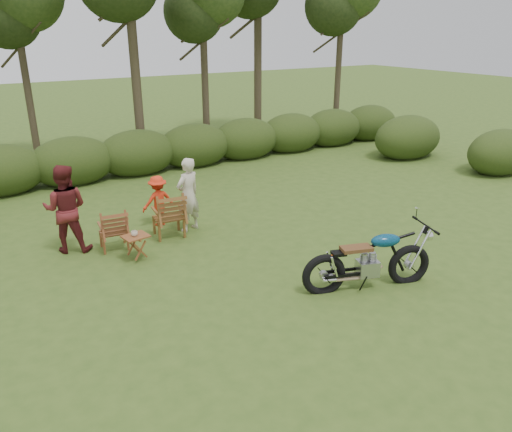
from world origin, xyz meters
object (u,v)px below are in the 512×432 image
adult_b (71,250)px  motorcycle (366,286)px  lawn_chair_right (170,236)px  adult_a (190,230)px  side_table (137,248)px  cup (134,234)px  lawn_chair_left (115,248)px  child (160,225)px

adult_b → motorcycle: bearing=158.3°
lawn_chair_right → adult_a: size_ratio=0.61×
side_table → cup: bearing=-168.1°
lawn_chair_left → child: (1.32, 0.79, 0.00)m
side_table → child: 1.91m
motorcycle → adult_b: bearing=151.5°
motorcycle → lawn_chair_left: size_ratio=2.57×
side_table → cup: size_ratio=3.95×
motorcycle → cup: bearing=152.3°
cup → lawn_chair_left: bearing=105.6°
lawn_chair_right → cup: (-1.04, -0.81, 0.58)m
lawn_chair_right → adult_b: (-2.07, 0.37, 0.00)m
child → motorcycle: bearing=110.7°
lawn_chair_right → adult_b: 2.11m
child → cup: bearing=51.9°
child → side_table: bearing=52.3°
motorcycle → child: bearing=131.3°
lawn_chair_right → side_table: 1.33m
lawn_chair_right → child: (0.06, 0.75, 0.00)m
adult_a → adult_b: bearing=-25.8°
lawn_chair_left → adult_b: adult_b is taller
motorcycle → adult_b: 6.13m
lawn_chair_left → motorcycle: bearing=136.2°
adult_b → adult_a: bearing=-161.6°
adult_b → lawn_chair_left: bearing=178.2°
cup → adult_b: adult_b is taller
adult_a → cup: bearing=9.9°
motorcycle → cup: (-3.20, 3.26, 0.58)m
lawn_chair_left → adult_a: bearing=-170.3°
lawn_chair_left → adult_b: bearing=-20.6°
lawn_chair_left → side_table: (0.23, -0.77, 0.26)m
lawn_chair_right → lawn_chair_left: (-1.26, -0.04, 0.00)m
side_table → adult_a: 1.81m
lawn_chair_right → adult_b: size_ratio=0.56×
adult_a → child: bearing=-74.2°
motorcycle → adult_b: size_ratio=1.25×
lawn_chair_right → adult_b: adult_b is taller
motorcycle → side_table: (-3.18, 3.26, 0.26)m
side_table → child: child is taller
lawn_chair_left → side_table: side_table is taller
lawn_chair_right → side_table: (-1.03, -0.80, 0.26)m
adult_b → side_table: bearing=156.5°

